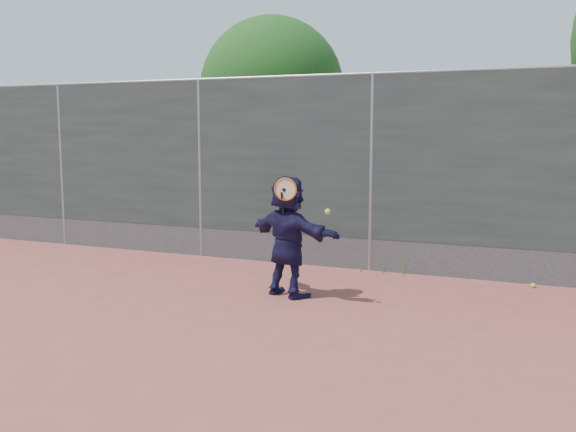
% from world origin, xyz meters
% --- Properties ---
extents(ground, '(80.00, 80.00, 0.00)m').
position_xyz_m(ground, '(0.00, 0.00, 0.00)').
color(ground, '#9E4C42').
rests_on(ground, ground).
extents(player, '(1.54, 0.98, 1.59)m').
position_xyz_m(player, '(-0.57, 1.58, 0.79)').
color(player, '#19153B').
rests_on(player, ground).
extents(ball_ground, '(0.07, 0.07, 0.07)m').
position_xyz_m(ball_ground, '(2.39, 3.28, 0.03)').
color(ball_ground, yellow).
rests_on(ball_ground, ground).
extents(fence, '(20.00, 0.06, 3.03)m').
position_xyz_m(fence, '(-0.00, 3.50, 1.58)').
color(fence, '#38423D').
rests_on(fence, ground).
extents(swing_action, '(0.76, 0.17, 0.51)m').
position_xyz_m(swing_action, '(-0.47, 1.38, 1.38)').
color(swing_action, '#C76012').
rests_on(swing_action, ground).
extents(tree_left, '(3.15, 3.00, 4.53)m').
position_xyz_m(tree_left, '(-2.85, 6.55, 2.94)').
color(tree_left, '#382314').
rests_on(tree_left, ground).
extents(weed_clump, '(0.68, 0.07, 0.30)m').
position_xyz_m(weed_clump, '(0.29, 3.38, 0.13)').
color(weed_clump, '#387226').
rests_on(weed_clump, ground).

